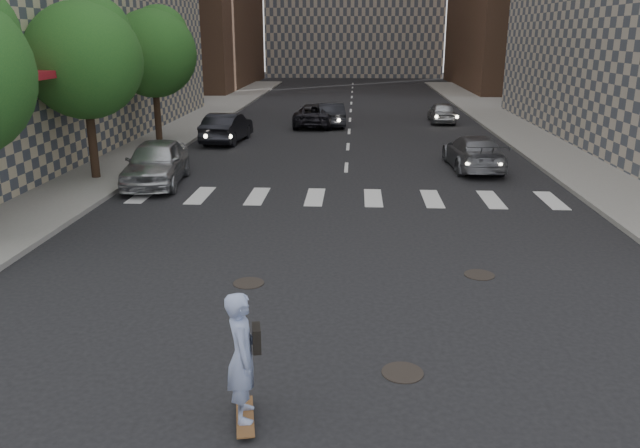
{
  "coord_description": "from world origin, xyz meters",
  "views": [
    {
      "loc": [
        0.35,
        -11.74,
        5.42
      ],
      "look_at": [
        -0.41,
        1.64,
        1.3
      ],
      "focal_mm": 35.0,
      "sensor_mm": 36.0,
      "label": 1
    }
  ],
  "objects_px": {
    "skateboarder": "(243,356)",
    "traffic_car_e": "(330,114)",
    "traffic_car_a": "(227,128)",
    "traffic_car_d": "(442,112)",
    "traffic_car_b": "(474,152)",
    "tree_b": "(86,55)",
    "silver_sedan": "(156,162)",
    "tree_c": "(154,49)",
    "traffic_car_c": "(315,115)"
  },
  "relations": [
    {
      "from": "tree_b",
      "to": "silver_sedan",
      "type": "relative_size",
      "value": 1.37
    },
    {
      "from": "tree_c",
      "to": "traffic_car_e",
      "type": "relative_size",
      "value": 1.54
    },
    {
      "from": "silver_sedan",
      "to": "traffic_car_b",
      "type": "distance_m",
      "value": 12.71
    },
    {
      "from": "traffic_car_b",
      "to": "traffic_car_e",
      "type": "relative_size",
      "value": 1.12
    },
    {
      "from": "tree_c",
      "to": "traffic_car_e",
      "type": "bearing_deg",
      "value": 40.09
    },
    {
      "from": "traffic_car_b",
      "to": "traffic_car_c",
      "type": "relative_size",
      "value": 0.99
    },
    {
      "from": "tree_b",
      "to": "traffic_car_d",
      "type": "relative_size",
      "value": 1.71
    },
    {
      "from": "skateboarder",
      "to": "silver_sedan",
      "type": "distance_m",
      "value": 15.72
    },
    {
      "from": "tree_b",
      "to": "silver_sedan",
      "type": "bearing_deg",
      "value": -12.21
    },
    {
      "from": "traffic_car_d",
      "to": "tree_c",
      "type": "bearing_deg",
      "value": 31.88
    },
    {
      "from": "tree_b",
      "to": "tree_c",
      "type": "xyz_separation_m",
      "value": [
        0.0,
        8.0,
        0.0
      ]
    },
    {
      "from": "skateboarder",
      "to": "traffic_car_a",
      "type": "bearing_deg",
      "value": 90.85
    },
    {
      "from": "tree_b",
      "to": "skateboarder",
      "type": "bearing_deg",
      "value": -61.32
    },
    {
      "from": "silver_sedan",
      "to": "traffic_car_d",
      "type": "xyz_separation_m",
      "value": [
        12.76,
        17.39,
        -0.16
      ]
    },
    {
      "from": "tree_c",
      "to": "silver_sedan",
      "type": "distance_m",
      "value": 9.67
    },
    {
      "from": "silver_sedan",
      "to": "traffic_car_a",
      "type": "distance_m",
      "value": 9.42
    },
    {
      "from": "tree_c",
      "to": "traffic_car_c",
      "type": "xyz_separation_m",
      "value": [
        7.36,
        6.86,
        -3.97
      ]
    },
    {
      "from": "tree_c",
      "to": "traffic_car_b",
      "type": "bearing_deg",
      "value": -19.26
    },
    {
      "from": "traffic_car_c",
      "to": "traffic_car_e",
      "type": "bearing_deg",
      "value": -172.31
    },
    {
      "from": "tree_b",
      "to": "silver_sedan",
      "type": "distance_m",
      "value": 4.58
    },
    {
      "from": "tree_c",
      "to": "skateboarder",
      "type": "height_order",
      "value": "tree_c"
    },
    {
      "from": "traffic_car_e",
      "to": "traffic_car_c",
      "type": "bearing_deg",
      "value": -1.61
    },
    {
      "from": "silver_sedan",
      "to": "traffic_car_d",
      "type": "distance_m",
      "value": 21.57
    },
    {
      "from": "tree_c",
      "to": "traffic_car_b",
      "type": "height_order",
      "value": "tree_c"
    },
    {
      "from": "skateboarder",
      "to": "traffic_car_e",
      "type": "bearing_deg",
      "value": 78.96
    },
    {
      "from": "traffic_car_b",
      "to": "traffic_car_d",
      "type": "xyz_separation_m",
      "value": [
        0.51,
        14.0,
        -0.04
      ]
    },
    {
      "from": "tree_c",
      "to": "traffic_car_d",
      "type": "distance_m",
      "value": 18.05
    },
    {
      "from": "tree_b",
      "to": "traffic_car_d",
      "type": "bearing_deg",
      "value": 47.94
    },
    {
      "from": "tree_c",
      "to": "skateboarder",
      "type": "relative_size",
      "value": 3.24
    },
    {
      "from": "skateboarder",
      "to": "traffic_car_b",
      "type": "relative_size",
      "value": 0.42
    },
    {
      "from": "traffic_car_a",
      "to": "traffic_car_d",
      "type": "xyz_separation_m",
      "value": [
        12.0,
        8.0,
        -0.09
      ]
    },
    {
      "from": "tree_b",
      "to": "traffic_car_e",
      "type": "xyz_separation_m",
      "value": [
        8.26,
        14.96,
        -3.94
      ]
    },
    {
      "from": "silver_sedan",
      "to": "traffic_car_c",
      "type": "xyz_separation_m",
      "value": [
        4.91,
        15.39,
        -0.14
      ]
    },
    {
      "from": "traffic_car_a",
      "to": "traffic_car_c",
      "type": "height_order",
      "value": "traffic_car_a"
    },
    {
      "from": "skateboarder",
      "to": "traffic_car_e",
      "type": "xyz_separation_m",
      "value": [
        -0.01,
        30.09,
        -0.36
      ]
    },
    {
      "from": "traffic_car_b",
      "to": "traffic_car_c",
      "type": "height_order",
      "value": "traffic_car_b"
    },
    {
      "from": "silver_sedan",
      "to": "traffic_car_a",
      "type": "xyz_separation_m",
      "value": [
        0.76,
        9.39,
        -0.07
      ]
    },
    {
      "from": "tree_b",
      "to": "traffic_car_a",
      "type": "bearing_deg",
      "value": 70.08
    },
    {
      "from": "traffic_car_b",
      "to": "traffic_car_c",
      "type": "bearing_deg",
      "value": -60.89
    },
    {
      "from": "traffic_car_b",
      "to": "traffic_car_d",
      "type": "relative_size",
      "value": 1.25
    },
    {
      "from": "skateboarder",
      "to": "traffic_car_e",
      "type": "distance_m",
      "value": 30.09
    },
    {
      "from": "traffic_car_d",
      "to": "traffic_car_e",
      "type": "distance_m",
      "value": 7.21
    },
    {
      "from": "tree_c",
      "to": "traffic_car_a",
      "type": "xyz_separation_m",
      "value": [
        3.21,
        0.86,
        -3.89
      ]
    },
    {
      "from": "silver_sedan",
      "to": "traffic_car_a",
      "type": "height_order",
      "value": "silver_sedan"
    },
    {
      "from": "traffic_car_b",
      "to": "traffic_car_a",
      "type": "bearing_deg",
      "value": -29.91
    },
    {
      "from": "traffic_car_a",
      "to": "traffic_car_b",
      "type": "bearing_deg",
      "value": 157.8
    },
    {
      "from": "skateboarder",
      "to": "traffic_car_d",
      "type": "bearing_deg",
      "value": 66.7
    },
    {
      "from": "silver_sedan",
      "to": "traffic_car_e",
      "type": "relative_size",
      "value": 1.12
    },
    {
      "from": "skateboarder",
      "to": "traffic_car_e",
      "type": "relative_size",
      "value": 0.47
    },
    {
      "from": "traffic_car_a",
      "to": "tree_b",
      "type": "bearing_deg",
      "value": 75.45
    }
  ]
}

